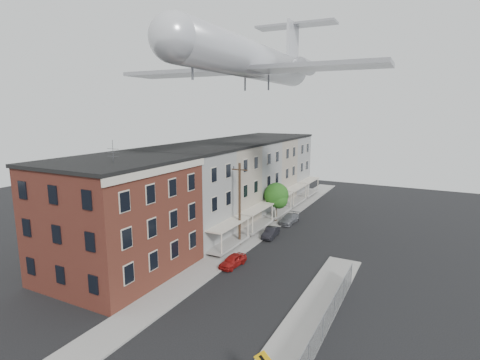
{
  "coord_description": "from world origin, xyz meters",
  "views": [
    {
      "loc": [
        12.15,
        -16.26,
        14.39
      ],
      "look_at": [
        0.26,
        6.74,
        9.57
      ],
      "focal_mm": 28.0,
      "sensor_mm": 36.0,
      "label": 1
    }
  ],
  "objects_px": {
    "street_tree": "(277,196)",
    "car_near": "(233,261)",
    "utility_pole": "(240,203)",
    "car_mid": "(271,232)",
    "airplane": "(255,61)",
    "car_far": "(289,219)"
  },
  "relations": [
    {
      "from": "car_mid",
      "to": "airplane",
      "type": "xyz_separation_m",
      "value": [
        -1.12,
        -2.18,
        18.81
      ]
    },
    {
      "from": "utility_pole",
      "to": "car_near",
      "type": "distance_m",
      "value": 6.96
    },
    {
      "from": "car_near",
      "to": "airplane",
      "type": "relative_size",
      "value": 0.11
    },
    {
      "from": "car_near",
      "to": "car_far",
      "type": "height_order",
      "value": "car_far"
    },
    {
      "from": "car_mid",
      "to": "airplane",
      "type": "relative_size",
      "value": 0.11
    },
    {
      "from": "car_near",
      "to": "car_mid",
      "type": "bearing_deg",
      "value": 95.83
    },
    {
      "from": "utility_pole",
      "to": "car_far",
      "type": "distance_m",
      "value": 11.07
    },
    {
      "from": "utility_pole",
      "to": "airplane",
      "type": "relative_size",
      "value": 0.29
    },
    {
      "from": "car_mid",
      "to": "car_far",
      "type": "bearing_deg",
      "value": 85.37
    },
    {
      "from": "car_far",
      "to": "airplane",
      "type": "height_order",
      "value": "airplane"
    },
    {
      "from": "car_near",
      "to": "car_mid",
      "type": "relative_size",
      "value": 0.95
    },
    {
      "from": "utility_pole",
      "to": "car_near",
      "type": "height_order",
      "value": "utility_pole"
    },
    {
      "from": "utility_pole",
      "to": "car_far",
      "type": "bearing_deg",
      "value": 78.8
    },
    {
      "from": "car_near",
      "to": "airplane",
      "type": "bearing_deg",
      "value": 104.93
    },
    {
      "from": "airplane",
      "to": "street_tree",
      "type": "bearing_deg",
      "value": 93.85
    },
    {
      "from": "airplane",
      "to": "utility_pole",
      "type": "bearing_deg",
      "value": -116.3
    },
    {
      "from": "street_tree",
      "to": "utility_pole",
      "type": "bearing_deg",
      "value": -91.89
    },
    {
      "from": "street_tree",
      "to": "car_near",
      "type": "height_order",
      "value": "street_tree"
    },
    {
      "from": "utility_pole",
      "to": "street_tree",
      "type": "relative_size",
      "value": 1.73
    },
    {
      "from": "airplane",
      "to": "car_near",
      "type": "bearing_deg",
      "value": -80.91
    },
    {
      "from": "street_tree",
      "to": "car_far",
      "type": "bearing_deg",
      "value": 5.93
    },
    {
      "from": "car_mid",
      "to": "street_tree",
      "type": "bearing_deg",
      "value": 101.03
    }
  ]
}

